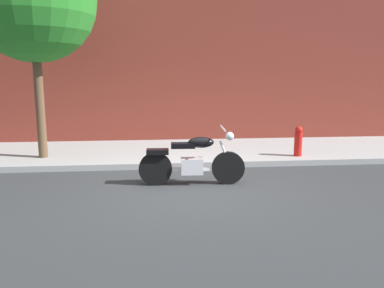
# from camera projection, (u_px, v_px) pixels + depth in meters

# --- Properties ---
(ground_plane) EXTENTS (60.00, 60.00, 0.00)m
(ground_plane) POSITION_uv_depth(u_px,v_px,m) (189.00, 188.00, 7.61)
(ground_plane) COLOR #303335
(sidewalk) EXTENTS (20.09, 3.34, 0.14)m
(sidewalk) POSITION_uv_depth(u_px,v_px,m) (178.00, 152.00, 10.79)
(sidewalk) COLOR #9D9D9D
(sidewalk) RESTS_ON ground
(building_facade) EXTENTS (20.09, 0.50, 8.23)m
(building_facade) POSITION_uv_depth(u_px,v_px,m) (174.00, 11.00, 11.95)
(building_facade) COLOR maroon
(building_facade) RESTS_ON ground
(motorcycle) EXTENTS (2.15, 0.70, 1.17)m
(motorcycle) POSITION_uv_depth(u_px,v_px,m) (192.00, 161.00, 7.80)
(motorcycle) COLOR black
(motorcycle) RESTS_ON ground
(fire_hydrant) EXTENTS (0.20, 0.20, 0.91)m
(fire_hydrant) POSITION_uv_depth(u_px,v_px,m) (298.00, 144.00, 9.89)
(fire_hydrant) COLOR red
(fire_hydrant) RESTS_ON ground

